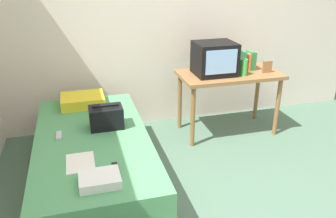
% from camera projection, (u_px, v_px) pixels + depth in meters
% --- Properties ---
extents(ground_plane, '(8.00, 8.00, 0.00)m').
position_uv_depth(ground_plane, '(230.00, 217.00, 2.78)').
color(ground_plane, '#4C6B56').
extents(wall_back, '(5.20, 0.10, 2.60)m').
position_uv_depth(wall_back, '(165.00, 18.00, 4.04)').
color(wall_back, beige).
rests_on(wall_back, ground).
extents(bed, '(1.00, 2.00, 0.50)m').
position_uv_depth(bed, '(94.00, 161.00, 3.10)').
color(bed, olive).
rests_on(bed, ground).
extents(desk, '(1.16, 0.60, 0.74)m').
position_uv_depth(desk, '(229.00, 81.00, 3.96)').
color(desk, olive).
rests_on(desk, ground).
extents(tv, '(0.44, 0.39, 0.36)m').
position_uv_depth(tv, '(214.00, 59.00, 3.81)').
color(tv, black).
rests_on(tv, desk).
extents(water_bottle, '(0.08, 0.08, 0.18)m').
position_uv_depth(water_bottle, '(244.00, 67.00, 3.80)').
color(water_bottle, green).
rests_on(water_bottle, desk).
extents(book_row, '(0.17, 0.17, 0.23)m').
position_uv_depth(book_row, '(247.00, 61.00, 4.01)').
color(book_row, '#337F47').
rests_on(book_row, desk).
extents(picture_frame, '(0.11, 0.02, 0.14)m').
position_uv_depth(picture_frame, '(267.00, 67.00, 3.91)').
color(picture_frame, olive).
rests_on(picture_frame, desk).
extents(pillow, '(0.44, 0.35, 0.11)m').
position_uv_depth(pillow, '(83.00, 100.00, 3.63)').
color(pillow, yellow).
rests_on(pillow, bed).
extents(handbag, '(0.30, 0.20, 0.22)m').
position_uv_depth(handbag, '(106.00, 117.00, 3.13)').
color(handbag, black).
rests_on(handbag, bed).
extents(magazine, '(0.21, 0.29, 0.01)m').
position_uv_depth(magazine, '(80.00, 163.00, 2.60)').
color(magazine, white).
rests_on(magazine, bed).
extents(remote_dark, '(0.04, 0.16, 0.02)m').
position_uv_depth(remote_dark, '(116.00, 169.00, 2.51)').
color(remote_dark, black).
rests_on(remote_dark, bed).
extents(remote_silver, '(0.04, 0.14, 0.02)m').
position_uv_depth(remote_silver, '(59.00, 136.00, 2.99)').
color(remote_silver, '#B7B7BC').
rests_on(remote_silver, bed).
extents(folded_towel, '(0.28, 0.22, 0.07)m').
position_uv_depth(folded_towel, '(100.00, 180.00, 2.35)').
color(folded_towel, white).
rests_on(folded_towel, bed).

